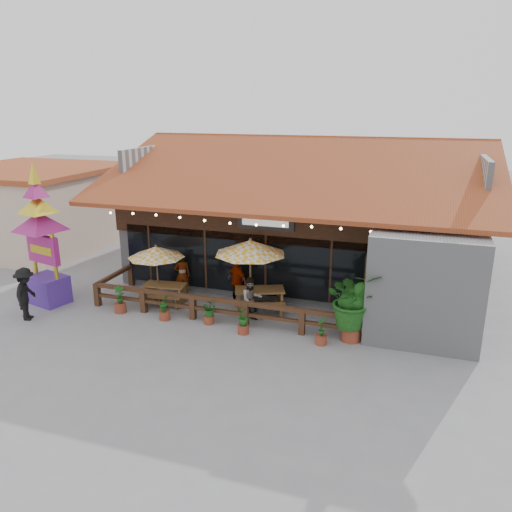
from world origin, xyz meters
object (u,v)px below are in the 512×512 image
(umbrella_right, at_px, (250,247))
(picnic_table_right, at_px, (260,296))
(tropical_plant, at_px, (353,301))
(pedestrian, at_px, (26,294))
(umbrella_left, at_px, (156,252))
(picnic_table_left, at_px, (165,290))
(thai_sign_tower, at_px, (40,225))

(umbrella_right, bearing_deg, picnic_table_right, 13.05)
(picnic_table_right, height_order, tropical_plant, tropical_plant)
(picnic_table_right, relative_size, pedestrian, 1.17)
(picnic_table_right, bearing_deg, umbrella_left, -174.59)
(picnic_table_left, xyz_separation_m, tropical_plant, (7.30, -0.99, 0.87))
(umbrella_left, bearing_deg, umbrella_right, 4.70)
(umbrella_right, distance_m, picnic_table_left, 3.91)
(tropical_plant, bearing_deg, pedestrian, -170.30)
(pedestrian, bearing_deg, tropical_plant, -101.79)
(umbrella_right, xyz_separation_m, picnic_table_left, (-3.38, -0.32, -1.94))
(picnic_table_left, bearing_deg, tropical_plant, -7.75)
(tropical_plant, distance_m, pedestrian, 11.41)
(picnic_table_left, height_order, tropical_plant, tropical_plant)
(umbrella_right, distance_m, picnic_table_right, 1.90)
(umbrella_right, bearing_deg, picnic_table_left, -174.67)
(umbrella_left, relative_size, thai_sign_tower, 0.49)
(thai_sign_tower, distance_m, tropical_plant, 11.76)
(picnic_table_right, xyz_separation_m, pedestrian, (-7.66, -3.31, 0.38))
(umbrella_right, xyz_separation_m, thai_sign_tower, (-7.71, -1.69, 0.63))
(picnic_table_left, bearing_deg, picnic_table_right, 6.04)
(umbrella_left, xyz_separation_m, picnic_table_left, (0.30, -0.01, -1.51))
(picnic_table_right, distance_m, thai_sign_tower, 8.61)
(umbrella_left, xyz_separation_m, thai_sign_tower, (-4.02, -1.39, 1.06))
(thai_sign_tower, relative_size, tropical_plant, 2.42)
(umbrella_left, bearing_deg, picnic_table_right, 5.41)
(picnic_table_left, bearing_deg, umbrella_left, 177.60)
(pedestrian, bearing_deg, umbrella_left, -72.67)
(thai_sign_tower, bearing_deg, picnic_table_right, 12.40)
(picnic_table_left, distance_m, picnic_table_right, 3.74)
(tropical_plant, bearing_deg, picnic_table_right, 158.84)
(picnic_table_right, bearing_deg, pedestrian, -156.63)
(picnic_table_left, relative_size, picnic_table_right, 0.78)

